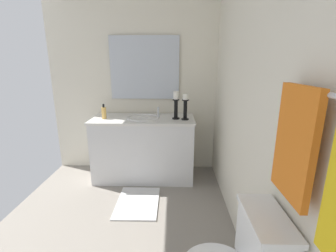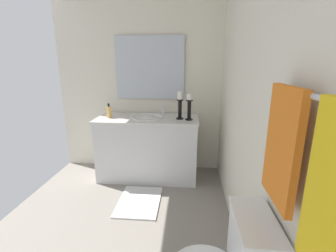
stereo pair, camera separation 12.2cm
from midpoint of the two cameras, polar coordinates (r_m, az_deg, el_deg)
The scene contains 13 objects.
floor at distance 2.38m, azimuth -11.40°, elevation -23.20°, with size 2.73×2.21×0.02m, color gray.
wall_back at distance 1.87m, azimuth 21.17°, elevation 7.07°, with size 2.73×0.04×2.45m, color silver.
wall_left at distance 3.21m, azimuth -5.76°, elevation 10.93°, with size 0.04×2.21×2.45m, color silver.
vanity_cabinet at distance 3.05m, azimuth -3.72°, elevation -5.23°, with size 0.58×1.27×0.79m.
sink_basin at distance 2.94m, azimuth -3.82°, elevation 1.32°, with size 0.40×0.40×0.24m.
mirror at distance 3.13m, azimuth -3.26°, elevation 13.92°, with size 0.02×0.89×0.80m, color silver.
candle_holder_tall at distance 2.79m, azimuth 6.45°, elevation 4.75°, with size 0.09×0.09×0.31m.
candle_holder_short at distance 2.83m, azimuth 4.17°, elevation 5.26°, with size 0.09×0.09×0.33m.
soap_bottle at distance 2.98m, azimuth -13.04°, elevation 3.36°, with size 0.06×0.06×0.18m.
towel_bar at distance 0.89m, azimuth 36.08°, elevation 5.58°, with size 0.02×0.02×0.68m, color silver.
towel_near_vanity at distance 1.08m, azimuth 28.92°, elevation -4.41°, with size 0.28×0.03×0.48m, color orange.
towel_center at distance 0.81m, azimuth 38.44°, elevation -13.37°, with size 0.20×0.03×0.52m, color yellow.
bath_mat at distance 2.67m, azimuth -5.65°, elevation -17.82°, with size 0.60×0.44×0.02m, color silver.
Camera 2 is at (1.78, 0.65, 1.45)m, focal length 25.05 mm.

